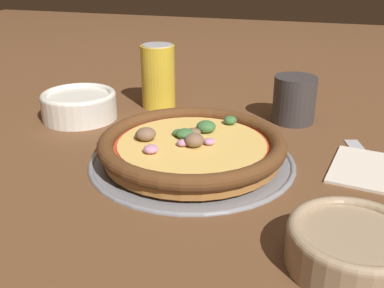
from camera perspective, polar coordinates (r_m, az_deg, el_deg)
name	(u,v)px	position (r m, az deg, el deg)	size (l,w,h in m)	color
ground_plane	(192,161)	(0.67, 0.00, -2.24)	(3.00, 3.00, 0.00)	brown
pizza_tray	(192,160)	(0.67, 0.00, -2.00)	(0.31, 0.31, 0.01)	gray
pizza	(192,146)	(0.66, -0.04, -0.19)	(0.28, 0.28, 0.04)	#A86B33
bowl_near	(79,104)	(0.86, -14.14, 4.90)	(0.14, 0.14, 0.05)	silver
bowl_far	(353,246)	(0.48, 19.81, -12.04)	(0.13, 0.13, 0.04)	#9E8466
drinking_cup	(294,99)	(0.83, 12.85, 5.54)	(0.08, 0.08, 0.08)	#383333
napkin	(379,170)	(0.69, 22.68, -3.06)	(0.15, 0.15, 0.01)	beige
fork	(366,158)	(0.72, 21.18, -1.71)	(0.06, 0.17, 0.00)	#B7B7BC
beverage_can	(158,76)	(0.89, -4.32, 8.57)	(0.07, 0.07, 0.12)	gold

